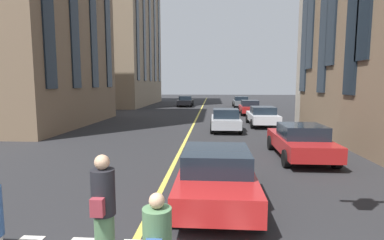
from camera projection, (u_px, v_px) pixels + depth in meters
The scene contains 10 objects.
lane_centre_line at pixel (195, 122), 23.08m from camera, with size 80.00×0.16×0.01m.
car_silver_parked_a at pixel (226, 120), 18.86m from camera, with size 3.90×1.89×1.40m.
car_grey_oncoming at pixel (241, 102), 37.95m from camera, with size 4.40×1.95×1.37m.
car_red_mid at pixel (250, 107), 28.71m from camera, with size 3.90×1.89×1.40m.
car_black_parked_b at pixel (185, 101), 39.41m from camera, with size 4.40×1.95×1.37m.
car_red_near at pixel (300, 141), 11.88m from camera, with size 4.40×1.95×1.37m.
car_red_far at pixel (216, 174), 7.54m from camera, with size 4.40×1.95×1.37m.
car_white_trailing at pixel (262, 116), 21.15m from camera, with size 4.40×1.95×1.37m.
pedestrian_far at pixel (104, 211), 4.79m from camera, with size 0.50×0.38×1.85m.
building_left_near at pixel (107, 19), 41.87m from camera, with size 17.37×12.17×24.00m.
Camera 1 is at (-2.85, -1.45, 2.95)m, focal length 28.05 mm.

